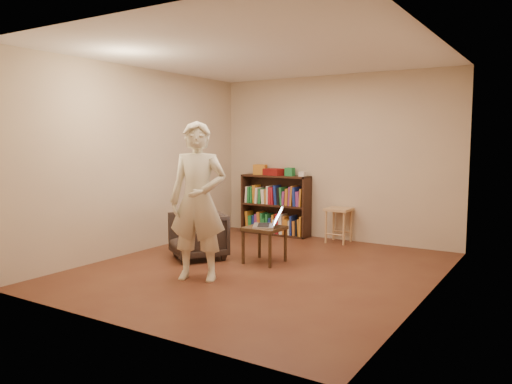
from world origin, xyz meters
The scene contains 15 objects.
floor centered at (0.00, 0.00, 0.00)m, with size 4.50×4.50×0.00m, color #4E2419.
ceiling centered at (0.00, 0.00, 2.60)m, with size 4.50×4.50×0.00m, color white.
wall_back centered at (0.00, 2.25, 1.30)m, with size 4.00×4.00×0.00m, color tan.
wall_left centered at (-2.00, 0.00, 1.30)m, with size 4.50×4.50×0.00m, color tan.
wall_right centered at (2.00, 0.00, 1.30)m, with size 4.50×4.50×0.00m, color tan.
bookshelf centered at (-0.98, 2.09, 0.44)m, with size 1.20×0.30×1.00m.
box_yellow centered at (-1.29, 2.09, 1.09)m, with size 0.21×0.15×0.17m, color #C27722.
red_cloth centered at (-1.00, 2.09, 1.06)m, with size 0.33×0.24×0.11m, color maroon.
box_green centered at (-0.72, 2.11, 1.07)m, with size 0.13×0.13×0.13m, color #217D3C.
box_white centered at (-0.49, 2.10, 1.04)m, with size 0.09×0.09×0.08m, color white.
stool centered at (0.18, 2.03, 0.43)m, with size 0.37×0.37×0.54m.
armchair centered at (-1.02, 0.05, 0.31)m, with size 0.67×0.68×0.62m, color #2D241E.
side_table centered at (-0.13, 0.32, 0.39)m, with size 0.46×0.46×0.47m.
laptop centered at (-0.09, 0.36, 0.53)m, with size 0.52×0.52×0.26m.
person centered at (-0.37, -0.74, 0.90)m, with size 0.66×0.43×1.80m, color beige.
Camera 1 is at (3.15, -5.13, 1.59)m, focal length 35.00 mm.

